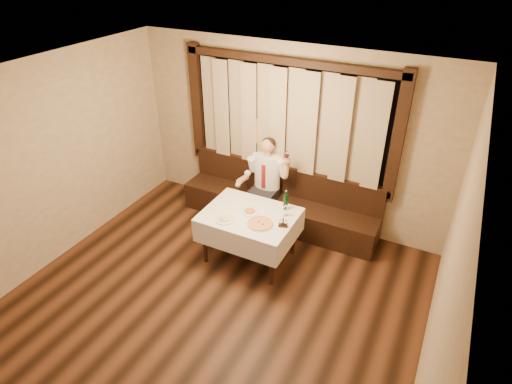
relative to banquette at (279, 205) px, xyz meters
The scene contains 10 objects.
room 2.12m from the banquette, 90.03° to the right, with size 5.01×6.01×2.81m.
banquette is the anchor object (origin of this frame).
dining_table 1.08m from the banquette, 90.00° to the right, with size 1.27×0.97×0.76m.
pizza 1.29m from the banquette, 78.32° to the right, with size 0.36×0.36×0.04m.
pasta_red 1.09m from the banquette, 90.81° to the right, with size 0.25×0.25×0.08m.
pasta_cream 1.40m from the banquette, 99.95° to the right, with size 0.27×0.27×0.09m.
green_bottle 0.98m from the banquette, 60.26° to the right, with size 0.07×0.07×0.30m.
table_wine_glass 1.11m from the banquette, 61.27° to the right, with size 0.07×0.07×0.17m.
cruet_caddy 1.30m from the banquette, 63.95° to the right, with size 0.13×0.09×0.13m.
seated_man 0.57m from the banquette, 156.54° to the right, with size 0.79×0.59×1.43m.
Camera 1 is at (2.28, -2.60, 4.04)m, focal length 30.00 mm.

